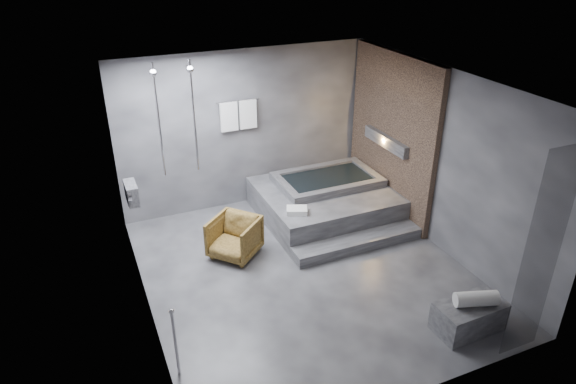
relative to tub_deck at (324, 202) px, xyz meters
name	(u,v)px	position (x,y,z in m)	size (l,w,h in m)	color
room	(325,154)	(-0.65, -1.21, 1.48)	(5.00, 5.04, 2.82)	#2E2E31
tub_deck	(324,202)	(0.00, 0.00, 0.00)	(2.20, 2.00, 0.50)	#333336
tub_step	(358,243)	(0.00, -1.18, -0.16)	(2.20, 0.36, 0.18)	#333336
concrete_bench	(469,316)	(0.31, -3.36, -0.06)	(0.86, 0.47, 0.39)	#313133
driftwood_chair	(234,237)	(-1.85, -0.60, 0.07)	(0.67, 0.69, 0.63)	#432E10
rolled_towel	(476,299)	(0.35, -3.39, 0.23)	(0.19, 0.19, 0.53)	silver
deck_towel	(297,210)	(-0.80, -0.57, 0.29)	(0.32, 0.24, 0.09)	silver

